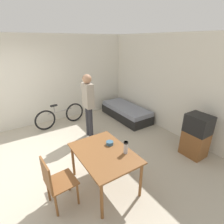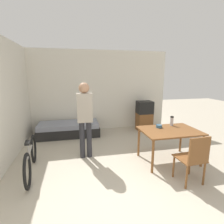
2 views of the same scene
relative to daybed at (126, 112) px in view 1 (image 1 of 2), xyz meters
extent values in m
plane|color=#B2A893|center=(0.89, -3.35, -0.21)|extent=(20.00, 20.00, 0.00)
cube|color=silver|center=(0.89, 0.52, 1.14)|extent=(5.15, 0.06, 2.70)
cube|color=silver|center=(-1.22, -1.43, 1.14)|extent=(0.06, 4.83, 2.70)
cube|color=black|center=(0.00, 0.00, -0.07)|extent=(1.89, 0.82, 0.28)
cube|color=gray|center=(0.00, 0.00, 0.14)|extent=(1.83, 0.79, 0.14)
cube|color=brown|center=(2.55, 0.03, 0.09)|extent=(0.50, 0.42, 0.59)
cube|color=black|center=(2.55, 0.03, 0.59)|extent=(0.51, 0.42, 0.42)
cube|color=black|center=(2.55, -0.17, 0.59)|extent=(0.42, 0.01, 0.33)
cube|color=brown|center=(2.21, -2.19, 0.50)|extent=(1.23, 0.88, 0.03)
cylinder|color=brown|center=(1.65, -2.57, 0.14)|extent=(0.05, 0.05, 0.70)
cylinder|color=brown|center=(2.76, -2.57, 0.14)|extent=(0.05, 0.05, 0.70)
cylinder|color=brown|center=(1.65, -1.81, 0.14)|extent=(0.05, 0.05, 0.70)
cylinder|color=brown|center=(2.76, -1.81, 0.14)|extent=(0.05, 0.05, 0.70)
cube|color=brown|center=(2.16, -2.96, 0.24)|extent=(0.47, 0.47, 0.02)
cube|color=brown|center=(2.18, -3.17, 0.47)|extent=(0.40, 0.06, 0.45)
cylinder|color=brown|center=(2.33, -2.77, 0.01)|extent=(0.04, 0.04, 0.44)
cylinder|color=brown|center=(1.97, -2.79, 0.01)|extent=(0.04, 0.04, 0.44)
cylinder|color=brown|center=(2.35, -3.13, 0.01)|extent=(0.04, 0.04, 0.44)
cylinder|color=brown|center=(2.00, -3.15, 0.01)|extent=(0.04, 0.04, 0.44)
torus|color=black|center=(-0.72, -1.58, 0.10)|extent=(0.11, 0.62, 0.62)
torus|color=black|center=(-0.62, -2.54, 0.10)|extent=(0.11, 0.62, 0.62)
cylinder|color=gray|center=(-0.67, -2.06, 0.27)|extent=(0.11, 0.75, 0.04)
cylinder|color=gray|center=(-0.65, -2.24, 0.37)|extent=(0.04, 0.04, 0.20)
cube|color=black|center=(-0.65, -2.24, 0.49)|extent=(0.10, 0.21, 0.04)
cylinder|color=#28282D|center=(0.35, -1.61, 0.22)|extent=(0.12, 0.12, 0.86)
cylinder|color=#28282D|center=(0.51, -1.61, 0.22)|extent=(0.12, 0.12, 0.86)
cube|color=#9E9384|center=(0.43, -1.61, 0.97)|extent=(0.34, 0.20, 0.64)
sphere|color=#A87A5B|center=(0.43, -1.61, 1.41)|extent=(0.23, 0.23, 0.23)
cylinder|color=#B7B7BC|center=(2.43, -1.89, 0.63)|extent=(0.07, 0.07, 0.22)
cylinder|color=black|center=(2.43, -1.89, 0.72)|extent=(0.08, 0.08, 0.03)
cylinder|color=#335670|center=(2.06, -1.98, 0.55)|extent=(0.14, 0.14, 0.06)
camera|label=1|loc=(4.39, -3.46, 2.32)|focal=28.00mm
camera|label=2|loc=(0.20, -5.46, 1.70)|focal=28.00mm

